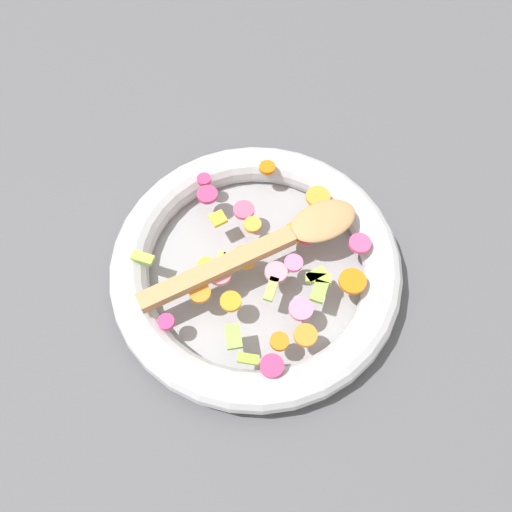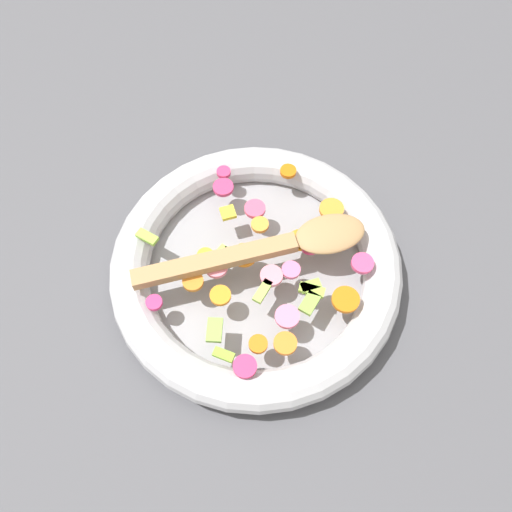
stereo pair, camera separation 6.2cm
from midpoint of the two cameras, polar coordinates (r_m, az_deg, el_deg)
The scene contains 4 objects.
ground_plane at distance 0.67m, azimuth 2.66°, elevation -2.26°, with size 4.00×4.00×0.00m, color #4C4C51.
skillet at distance 0.65m, azimuth 2.74°, elevation -1.42°, with size 0.38×0.38×0.05m.
chopped_vegetables at distance 0.61m, azimuth 3.95°, elevation -1.40°, with size 0.30×0.30×0.01m.
wooden_spoon at distance 0.62m, azimuth 5.28°, elevation 0.86°, with size 0.30×0.11×0.01m.
Camera 2 is at (0.01, 0.29, 0.60)m, focal length 35.00 mm.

